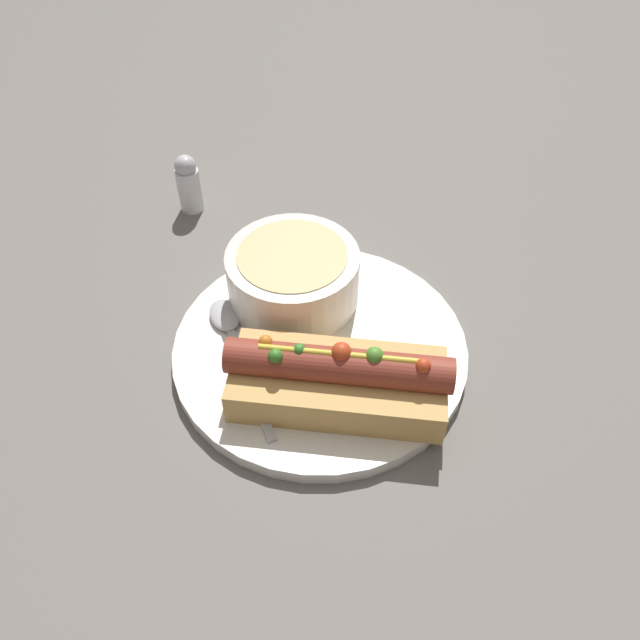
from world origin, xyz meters
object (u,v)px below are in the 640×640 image
spoon (231,332)px  soup_bowl (293,275)px  hot_dog (338,378)px  salt_shaker (188,183)px

spoon → soup_bowl: bearing=-69.5°
hot_dog → soup_bowl: size_ratio=1.47×
soup_bowl → salt_shaker: size_ratio=1.79×
soup_bowl → spoon: 0.08m
soup_bowl → spoon: size_ratio=0.80×
soup_bowl → salt_shaker: bearing=133.3°
hot_dog → spoon: hot_dog is taller
hot_dog → salt_shaker: bearing=127.4°
spoon → salt_shaker: salt_shaker is taller
spoon → salt_shaker: (-0.09, 0.20, 0.02)m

